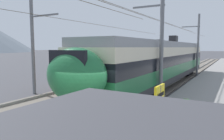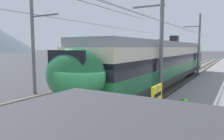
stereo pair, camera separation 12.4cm
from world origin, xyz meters
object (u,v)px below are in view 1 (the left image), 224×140
object	(u,v)px
potted_plant_platform_edge	(185,108)
catenary_mast_far_side	(34,35)
train_far_track	(146,56)
platform_sign	(159,105)
train_near_platform	(161,61)
catenary_mast_east	(197,44)
catenary_mast_mid	(160,32)

from	to	relation	value
potted_plant_platform_edge	catenary_mast_far_side	bearing A→B (deg)	82.78
train_far_track	catenary_mast_far_side	xyz separation A→B (m)	(-16.16, 2.23, 2.07)
train_far_track	potted_plant_platform_edge	bearing A→B (deg)	-153.94
catenary_mast_far_side	potted_plant_platform_edge	world-z (taller)	catenary_mast_far_side
catenary_mast_far_side	platform_sign	size ratio (longest dim) A/B	19.35
train_far_track	potted_plant_platform_edge	xyz separation A→B (m)	(-17.53, -8.57, -1.36)
train_far_track	platform_sign	xyz separation A→B (m)	(-21.21, -8.59, -0.36)
catenary_mast_far_side	potted_plant_platform_edge	bearing A→B (deg)	-97.22
train_near_platform	potted_plant_platform_edge	bearing A→B (deg)	-156.48
train_far_track	train_near_platform	bearing A→B (deg)	-151.52
catenary_mast_east	potted_plant_platform_edge	size ratio (longest dim) A/B	44.22
train_far_track	platform_sign	distance (m)	22.89
potted_plant_platform_edge	catenary_mast_east	bearing A→B (deg)	7.42
train_near_platform	potted_plant_platform_edge	distance (m)	9.61
catenary_mast_mid	platform_sign	xyz separation A→B (m)	(-6.95, -2.23, -2.40)
train_far_track	catenary_mast_far_side	distance (m)	16.44
train_far_track	catenary_mast_mid	world-z (taller)	catenary_mast_mid
catenary_mast_mid	platform_sign	world-z (taller)	catenary_mast_mid
train_far_track	catenary_mast_far_side	size ratio (longest dim) A/B	0.78
catenary_mast_mid	platform_sign	bearing A→B (deg)	-162.22
train_far_track	catenary_mast_mid	size ratio (longest dim) A/B	0.78
train_near_platform	potted_plant_platform_edge	world-z (taller)	train_near_platform
train_far_track	catenary_mast_mid	bearing A→B (deg)	-155.95
platform_sign	potted_plant_platform_edge	bearing A→B (deg)	0.31
platform_sign	catenary_mast_mid	bearing A→B (deg)	17.78
train_far_track	platform_sign	bearing A→B (deg)	-157.95
train_near_platform	catenary_mast_far_side	xyz separation A→B (m)	(-7.35, 7.00, 2.08)
platform_sign	catenary_mast_far_side	bearing A→B (deg)	64.97
train_far_track	platform_sign	world-z (taller)	train_far_track
catenary_mast_far_side	potted_plant_platform_edge	distance (m)	11.41
catenary_mast_mid	platform_sign	size ratio (longest dim) A/B	19.35
catenary_mast_east	catenary_mast_far_side	distance (m)	17.89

